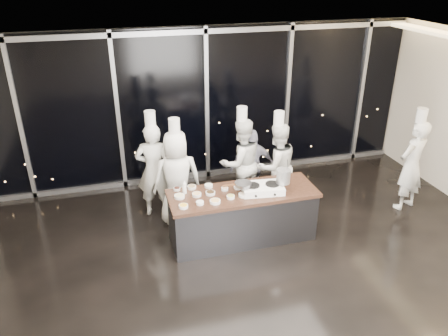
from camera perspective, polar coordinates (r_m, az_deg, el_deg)
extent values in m
plane|color=black|center=(6.98, 4.65, -13.08)|extent=(9.00, 9.00, 0.00)
cube|color=beige|center=(9.22, -2.43, 8.27)|extent=(9.00, 0.02, 3.20)
cube|color=white|center=(5.57, 5.84, 13.51)|extent=(9.00, 7.00, 0.02)
cube|color=black|center=(9.17, -2.34, 8.16)|extent=(8.90, 0.04, 3.18)
cube|color=#94969C|center=(8.78, -2.45, 17.44)|extent=(8.90, 0.08, 0.10)
cube|color=#94969C|center=(9.71, -2.11, -0.68)|extent=(8.90, 0.08, 0.10)
cube|color=#94969C|center=(9.05, -25.13, 5.46)|extent=(0.08, 0.08, 3.20)
cube|color=#94969C|center=(8.91, -13.69, 6.91)|extent=(0.08, 0.08, 3.20)
cube|color=#94969C|center=(9.12, -2.27, 8.07)|extent=(0.08, 0.08, 3.20)
cube|color=#94969C|center=(9.67, 8.28, 8.87)|extent=(0.08, 0.08, 3.20)
cube|color=#94969C|center=(10.51, 17.45, 9.31)|extent=(0.08, 0.08, 3.20)
cube|color=#37373C|center=(7.43, 2.40, -6.37)|extent=(2.40, 0.80, 0.84)
cube|color=#47281E|center=(7.20, 2.47, -3.34)|extent=(2.46, 0.86, 0.06)
cube|color=white|center=(7.19, 5.03, -2.68)|extent=(0.72, 0.49, 0.12)
cylinder|color=black|center=(7.12, 3.76, -2.28)|extent=(0.25, 0.25, 0.02)
cylinder|color=black|center=(7.19, 6.34, -2.09)|extent=(0.25, 0.25, 0.02)
cylinder|color=black|center=(6.97, 4.19, -3.68)|extent=(0.04, 0.02, 0.04)
cylinder|color=black|center=(7.04, 6.66, -3.48)|extent=(0.04, 0.02, 0.04)
cylinder|color=gray|center=(7.08, 2.53, -2.09)|extent=(0.31, 0.31, 0.05)
cube|color=#4C2B14|center=(7.04, 0.58, -2.16)|extent=(0.21, 0.05, 0.02)
cylinder|color=#A7A7A9|center=(7.19, 7.75, -1.06)|extent=(0.26, 0.26, 0.23)
cylinder|color=white|center=(6.76, -5.32, -5.00)|extent=(0.15, 0.15, 0.04)
cylinder|color=gold|center=(6.76, -5.33, -4.88)|extent=(0.12, 0.12, 0.01)
cylinder|color=white|center=(7.04, -5.84, -3.72)|extent=(0.17, 0.17, 0.04)
cylinder|color=beige|center=(7.03, -5.84, -3.60)|extent=(0.14, 0.14, 0.01)
cylinder|color=white|center=(7.26, -6.17, -2.75)|extent=(0.11, 0.11, 0.04)
cylinder|color=black|center=(7.25, -6.18, -2.63)|extent=(0.09, 0.09, 0.01)
cylinder|color=white|center=(6.84, -3.17, -4.56)|extent=(0.12, 0.12, 0.04)
cylinder|color=white|center=(6.83, -3.17, -4.45)|extent=(0.10, 0.10, 0.01)
cylinder|color=white|center=(7.07, -3.59, -3.48)|extent=(0.15, 0.15, 0.04)
cylinder|color=tan|center=(7.06, -3.59, -3.37)|extent=(0.12, 0.12, 0.01)
cylinder|color=white|center=(7.29, -4.23, -2.52)|extent=(0.15, 0.15, 0.04)
cylinder|color=olive|center=(7.29, -4.23, -2.40)|extent=(0.12, 0.12, 0.01)
cylinder|color=white|center=(6.86, -1.17, -4.40)|extent=(0.17, 0.17, 0.04)
cylinder|color=tan|center=(6.85, -1.17, -4.28)|extent=(0.14, 0.14, 0.01)
cylinder|color=white|center=(7.10, -1.80, -3.29)|extent=(0.16, 0.16, 0.04)
cylinder|color=black|center=(7.09, -1.80, -3.17)|extent=(0.13, 0.13, 0.01)
cylinder|color=white|center=(7.32, -2.01, -2.34)|extent=(0.14, 0.14, 0.04)
cylinder|color=silver|center=(7.31, -2.02, -2.23)|extent=(0.11, 0.11, 0.01)
cylinder|color=white|center=(6.99, 0.87, -3.79)|extent=(0.13, 0.13, 0.04)
cylinder|color=#ACA645|center=(6.98, 0.87, -3.67)|extent=(0.11, 0.11, 0.01)
cylinder|color=white|center=(7.22, 0.09, -2.74)|extent=(0.11, 0.11, 0.04)
cylinder|color=tan|center=(7.22, 0.09, -2.62)|extent=(0.09, 0.09, 0.01)
cylinder|color=white|center=(7.05, 2.56, -3.55)|extent=(0.16, 0.16, 0.04)
cylinder|color=#C3B39B|center=(7.04, 2.56, -3.43)|extent=(0.13, 0.13, 0.01)
cylinder|color=white|center=(7.29, 1.93, -2.46)|extent=(0.17, 0.17, 0.04)
cylinder|color=brown|center=(7.29, 1.94, -2.34)|extent=(0.14, 0.14, 0.01)
cylinder|color=white|center=(7.14, 4.38, -3.19)|extent=(0.12, 0.12, 0.04)
cylinder|color=#FFC554|center=(7.13, 4.39, -3.07)|extent=(0.10, 0.10, 0.01)
cylinder|color=white|center=(7.13, -5.19, -2.65)|extent=(0.07, 0.07, 0.18)
cone|color=white|center=(7.07, -5.23, -1.78)|extent=(0.06, 0.06, 0.06)
imported|color=silver|center=(8.00, -9.13, -0.33)|extent=(0.74, 0.58, 1.79)
cylinder|color=white|center=(7.62, -9.65, 6.42)|extent=(0.23, 0.23, 0.26)
imported|color=silver|center=(7.73, -6.16, -1.28)|extent=(0.86, 0.57, 1.74)
cylinder|color=white|center=(7.35, -6.52, 5.48)|extent=(0.19, 0.19, 0.26)
imported|color=silver|center=(8.25, 2.23, 0.68)|extent=(0.95, 0.80, 1.75)
cylinder|color=white|center=(7.89, 2.36, 7.09)|extent=(0.22, 0.22, 0.26)
imported|color=black|center=(8.39, 3.68, 0.18)|extent=(0.90, 0.40, 1.51)
imported|color=silver|center=(8.23, 6.84, 0.22)|extent=(0.91, 0.76, 1.69)
cylinder|color=white|center=(7.87, 7.20, 6.44)|extent=(0.22, 0.22, 0.26)
imported|color=silver|center=(8.84, 23.27, 0.30)|extent=(0.74, 0.61, 1.76)
cylinder|color=white|center=(8.50, 24.41, 6.28)|extent=(0.24, 0.24, 0.26)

